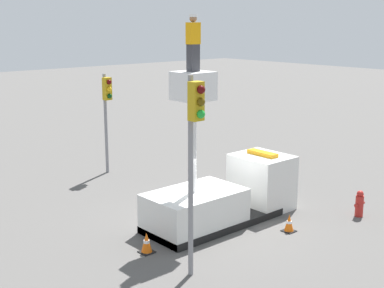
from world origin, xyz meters
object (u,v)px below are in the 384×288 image
Objects in this scene: traffic_light_pole at (194,138)px; worker at (193,43)px; traffic_cone_rear at (147,243)px; traffic_cone_curbside at (289,223)px; bucket_truck at (223,194)px; fire_hydrant at (359,204)px; traffic_light_across at (107,103)px.

worker is at bearing 49.02° from traffic_light_pole.
traffic_cone_rear is 1.07× the size of traffic_cone_curbside.
traffic_light_pole is 8.64× the size of traffic_cone_rear.
bucket_truck is at bearing 35.02° from traffic_light_pole.
fire_hydrant is (5.33, -2.93, -5.70)m from worker.
traffic_light_across is at bearing 87.78° from bucket_truck.
bucket_truck reaches higher than traffic_cone_curbside.
fire_hydrant is 3.10m from traffic_cone_curbside.
traffic_light_pole is at bearing -144.98° from bucket_truck.
fire_hydrant is at bearing -71.13° from traffic_light_across.
traffic_cone_rear is at bearing 158.51° from traffic_cone_curbside.
bucket_truck is 5.37m from worker.
traffic_light_pole reaches higher than traffic_cone_rear.
bucket_truck reaches higher than traffic_cone_rear.
traffic_cone_curbside is (4.54, -1.79, -0.02)m from traffic_cone_rear.
worker reaches higher than traffic_cone_rear.
traffic_light_across is at bearing 93.73° from traffic_cone_curbside.
traffic_light_across is at bearing 108.87° from fire_hydrant.
traffic_light_pole reaches higher than traffic_light_across.
worker is 0.38× the size of traffic_light_across.
bucket_truck is 2.47m from traffic_cone_curbside.
traffic_cone_rear is at bearing 91.45° from traffic_light_pole.
bucket_truck is 9.14× the size of traffic_cone_rear.
worker is (-1.39, 0.00, 5.19)m from bucket_truck.
bucket_truck is at bearing 143.44° from fire_hydrant.
traffic_light_pole is at bearing -176.05° from traffic_cone_curbside.
traffic_light_across is 11.61m from fire_hydrant.
fire_hydrant is at bearing -18.64° from traffic_cone_rear.
traffic_cone_rear is at bearing -115.60° from traffic_light_across.
fire_hydrant is at bearing -3.41° from traffic_light_pole.
traffic_light_across is at bearing 69.41° from traffic_light_pole.
traffic_light_pole is 1.21× the size of traffic_light_across.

